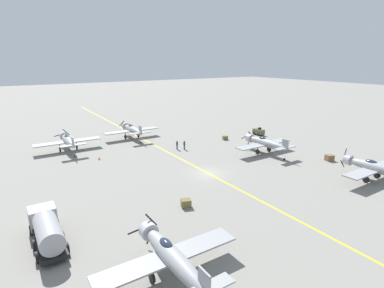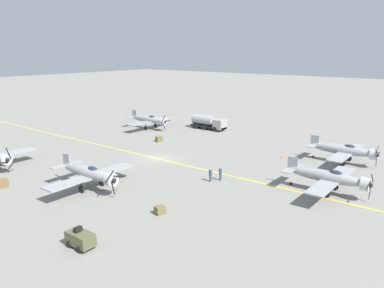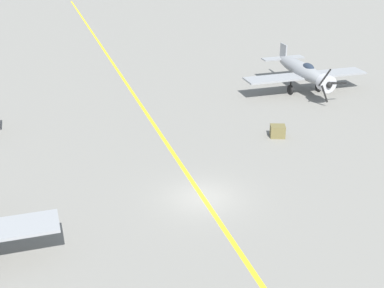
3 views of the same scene
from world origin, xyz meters
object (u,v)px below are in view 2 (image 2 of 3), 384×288
object	(u,v)px
airplane_far_center	(329,177)
airplane_far_left	(344,150)
airplane_near_left	(149,120)
ground_crew_inspecting	(210,174)
supply_crate_mid_lane	(159,139)
supply_crate_by_tanker	(160,210)
ground_crew_walking	(220,173)
airplane_mid_right	(89,173)
traffic_cone	(282,157)
fuel_tanker	(209,122)
tow_tractor	(80,239)
supply_crate_outboard	(3,183)

from	to	relation	value
airplane_far_center	airplane_far_left	size ratio (longest dim) A/B	1.00
airplane_near_left	ground_crew_inspecting	size ratio (longest dim) A/B	6.73
supply_crate_mid_lane	supply_crate_by_tanker	bearing A→B (deg)	42.90
airplane_far_center	ground_crew_walking	distance (m)	13.18
ground_crew_walking	airplane_mid_right	bearing A→B (deg)	-41.66
traffic_cone	airplane_mid_right	bearing A→B (deg)	-25.70
fuel_tanker	ground_crew_walking	distance (m)	32.37
airplane_far_center	traffic_cone	size ratio (longest dim) A/B	21.82
airplane_mid_right	ground_crew_inspecting	size ratio (longest dim) A/B	6.73
traffic_cone	airplane_near_left	bearing A→B (deg)	-96.42
airplane_far_left	tow_tractor	world-z (taller)	airplane_far_left
supply_crate_outboard	ground_crew_walking	bearing A→B (deg)	133.11
traffic_cone	airplane_far_left	bearing A→B (deg)	111.40
airplane_mid_right	fuel_tanker	size ratio (longest dim) A/B	1.50
fuel_tanker	tow_tractor	bearing A→B (deg)	22.97
tow_tractor	supply_crate_outboard	xyz separation A→B (m)	(-2.96, -19.75, -0.28)
supply_crate_by_tanker	tow_tractor	bearing A→B (deg)	-5.23
ground_crew_walking	supply_crate_mid_lane	world-z (taller)	ground_crew_walking
tow_tractor	supply_crate_outboard	bearing A→B (deg)	-98.52
airplane_far_left	ground_crew_walking	world-z (taller)	airplane_far_left
ground_crew_walking	airplane_far_left	bearing A→B (deg)	149.81
tow_tractor	supply_crate_mid_lane	bearing A→B (deg)	-147.34
supply_crate_by_tanker	supply_crate_outboard	bearing A→B (deg)	-73.31
fuel_tanker	traffic_cone	distance (m)	24.56
fuel_tanker	traffic_cone	size ratio (longest dim) A/B	14.55
airplane_far_left	traffic_cone	xyz separation A→B (m)	(3.28, -8.37, -1.74)
fuel_tanker	ground_crew_walking	world-z (taller)	fuel_tanker
airplane_mid_right	supply_crate_mid_lane	bearing A→B (deg)	-170.53
airplane_mid_right	traffic_cone	size ratio (longest dim) A/B	21.82
airplane_far_left	supply_crate_outboard	bearing A→B (deg)	-56.43
fuel_tanker	ground_crew_inspecting	bearing A→B (deg)	35.81
airplane_far_center	fuel_tanker	xyz separation A→B (m)	(-21.41, -32.48, -0.50)
supply_crate_mid_lane	supply_crate_outboard	bearing A→B (deg)	1.92
supply_crate_mid_lane	fuel_tanker	bearing A→B (deg)	176.75
airplane_far_left	supply_crate_outboard	world-z (taller)	airplane_far_left
airplane_far_center	supply_crate_by_tanker	distance (m)	20.26
supply_crate_mid_lane	ground_crew_inspecting	bearing A→B (deg)	59.11
airplane_far_center	supply_crate_by_tanker	bearing A→B (deg)	-36.00
fuel_tanker	ground_crew_walking	xyz separation A→B (m)	(25.46, 19.98, -0.53)
airplane_far_left	fuel_tanker	size ratio (longest dim) A/B	1.50
airplane_mid_right	fuel_tanker	bearing A→B (deg)	179.81
airplane_mid_right	ground_crew_inspecting	xyz separation A→B (m)	(-11.13, 10.15, -1.04)
airplane_far_center	airplane_mid_right	bearing A→B (deg)	-55.59
airplane_near_left	tow_tractor	xyz separation A→B (m)	(39.53, 30.17, -1.22)
tow_tractor	ground_crew_walking	distance (m)	21.52
airplane_near_left	supply_crate_by_tanker	bearing A→B (deg)	52.19
ground_crew_walking	airplane_near_left	bearing A→B (deg)	-120.79
airplane_far_center	supply_crate_by_tanker	world-z (taller)	airplane_far_center
supply_crate_outboard	supply_crate_mid_lane	bearing A→B (deg)	-178.08
supply_crate_by_tanker	supply_crate_mid_lane	bearing A→B (deg)	-137.10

